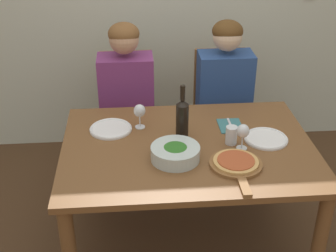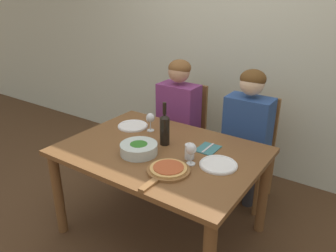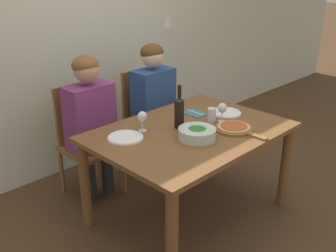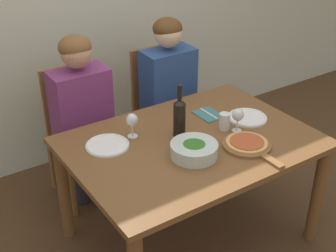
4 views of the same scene
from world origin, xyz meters
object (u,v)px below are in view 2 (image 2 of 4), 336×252
pizza_on_board (168,170)px  fork_on_napkin (208,149)px  dinner_plate_left (133,126)px  water_tumbler (190,152)px  chair_right (250,146)px  person_woman (178,111)px  chair_left (184,129)px  wine_glass_left (150,119)px  dinner_plate_right (218,164)px  wine_bottle (165,128)px  broccoli_bowl (139,149)px  person_man (247,127)px  wine_glass_right (191,150)px

pizza_on_board → fork_on_napkin: pizza_on_board is taller
dinner_plate_left → water_tumbler: size_ratio=2.38×
chair_right → person_woman: (-0.70, -0.12, 0.23)m
chair_left → pizza_on_board: size_ratio=2.25×
chair_left → wine_glass_left: 0.73m
chair_left → water_tumbler: bearing=-56.2°
dinner_plate_left → dinner_plate_right: (0.89, -0.19, 0.00)m
wine_bottle → chair_left: bearing=112.0°
person_woman → broccoli_bowl: (0.26, -0.90, 0.04)m
chair_left → water_tumbler: chair_left is taller
person_man → water_tumbler: 0.77m
dinner_plate_right → fork_on_napkin: (-0.17, 0.18, -0.01)m
wine_bottle → water_tumbler: (0.27, -0.09, -0.07)m
person_man → dinner_plate_right: (0.10, -0.74, 0.01)m
person_man → dinner_plate_left: person_man is taller
chair_left → broccoli_bowl: size_ratio=3.56×
wine_bottle → chair_right: bearing=64.2°
dinner_plate_right → chair_left: bearing=132.9°
chair_left → wine_glass_right: size_ratio=6.20×
person_woman → person_man: bearing=0.0°
dinner_plate_left → wine_glass_left: bearing=5.8°
dinner_plate_left → dinner_plate_right: bearing=-12.0°
chair_left → fork_on_napkin: chair_left is taller
chair_right → wine_bottle: 0.94m
person_man → wine_glass_left: person_man is taller
water_tumbler → fork_on_napkin: size_ratio=0.58×
chair_left → dinner_plate_left: (-0.09, -0.66, 0.24)m
wine_bottle → broccoli_bowl: bearing=-104.9°
broccoli_bowl → dinner_plate_left: bearing=135.1°
broccoli_bowl → water_tumbler: (0.33, 0.14, 0.01)m
chair_left → dinner_plate_right: size_ratio=3.75×
chair_left → wine_glass_left: (0.08, -0.65, 0.34)m
chair_right → wine_glass_right: chair_right is taller
wine_glass_right → dinner_plate_right: bearing=27.6°
water_tumbler → pizza_on_board: bearing=-94.9°
chair_right → water_tumbler: chair_right is taller
dinner_plate_left → person_woman: bearing=80.3°
broccoli_bowl → water_tumbler: size_ratio=2.50×
wine_bottle → dinner_plate_left: size_ratio=1.30×
chair_left → dinner_plate_right: bearing=-47.1°
fork_on_napkin → water_tumbler: bearing=-100.6°
person_man → chair_left: bearing=170.6°
chair_left → dinner_plate_left: 0.71m
wine_glass_left → fork_on_napkin: bearing=-3.2°
wine_glass_right → water_tumbler: 0.09m
wine_glass_left → dinner_plate_left: bearing=-174.2°
broccoli_bowl → dinner_plate_right: bearing=16.7°
chair_right → wine_glass_left: size_ratio=6.20×
person_woman → wine_glass_right: size_ratio=7.98×
chair_left → wine_glass_left: bearing=-82.9°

